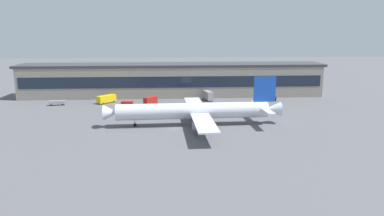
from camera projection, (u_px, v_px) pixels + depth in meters
ground_plane at (174, 128)px, 116.78m from camera, size 600.00×600.00×0.00m
terminal_building at (173, 80)px, 172.91m from camera, size 143.42×17.64×15.37m
airliner at (196, 111)px, 119.58m from camera, size 59.10×50.69×15.98m
pushback_tractor at (127, 103)px, 151.68m from camera, size 5.08×3.17×1.75m
belt_loader at (57, 103)px, 152.02m from camera, size 6.65×3.06×1.95m
catering_truck at (208, 95)px, 162.43m from camera, size 4.14×7.60×4.15m
baggage_tug at (273, 98)px, 162.15m from camera, size 2.25×3.69×1.85m
fuel_truck at (106, 99)px, 156.47m from camera, size 7.84×8.00×3.35m
follow_me_car at (196, 101)px, 154.71m from camera, size 4.79×3.34×1.85m
stair_truck at (150, 101)px, 151.52m from camera, size 5.92×5.96×3.55m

